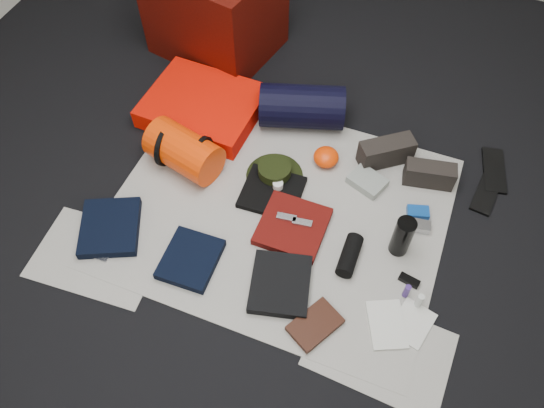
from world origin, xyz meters
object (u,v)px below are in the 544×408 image
(navy_duffel, at_px, (302,107))
(water_bottle, at_px, (402,236))
(red_cabinet, at_px, (215,7))
(stuff_sack, at_px, (184,151))
(paperback_book, at_px, (315,325))
(compact_camera, at_px, (420,226))
(sleeping_pad, at_px, (203,106))

(navy_duffel, xyz_separation_m, water_bottle, (0.70, -0.60, -0.01))
(red_cabinet, xyz_separation_m, stuff_sack, (0.24, -0.94, -0.17))
(paperback_book, bearing_deg, navy_duffel, 141.40)
(stuff_sack, relative_size, water_bottle, 1.66)
(navy_duffel, distance_m, paperback_book, 1.20)
(water_bottle, height_order, compact_camera, water_bottle)
(navy_duffel, bearing_deg, sleeping_pad, 176.40)
(stuff_sack, distance_m, compact_camera, 1.23)
(sleeping_pad, xyz_separation_m, navy_duffel, (0.53, 0.14, 0.06))
(navy_duffel, height_order, water_bottle, navy_duffel)
(sleeping_pad, bearing_deg, water_bottle, -20.57)
(water_bottle, height_order, paperback_book, water_bottle)
(stuff_sack, xyz_separation_m, water_bottle, (1.15, -0.09, 0.00))
(red_cabinet, relative_size, navy_duffel, 1.49)
(navy_duffel, distance_m, water_bottle, 0.92)
(paperback_book, bearing_deg, stuff_sack, 175.72)
(red_cabinet, relative_size, compact_camera, 6.75)
(red_cabinet, bearing_deg, sleeping_pad, -62.20)
(sleeping_pad, relative_size, paperback_book, 2.76)
(navy_duffel, bearing_deg, stuff_sack, -149.94)
(stuff_sack, relative_size, navy_duffel, 0.83)
(red_cabinet, xyz_separation_m, sleeping_pad, (0.17, -0.57, -0.22))
(water_bottle, xyz_separation_m, paperback_book, (-0.24, -0.51, -0.10))
(stuff_sack, bearing_deg, red_cabinet, 104.64)
(water_bottle, relative_size, compact_camera, 2.25)
(stuff_sack, relative_size, paperback_book, 1.69)
(sleeping_pad, height_order, compact_camera, sleeping_pad)
(sleeping_pad, relative_size, navy_duffel, 1.35)
(navy_duffel, bearing_deg, paperback_book, -85.36)
(compact_camera, bearing_deg, water_bottle, -123.41)
(stuff_sack, height_order, compact_camera, stuff_sack)
(water_bottle, bearing_deg, navy_duffel, 139.42)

